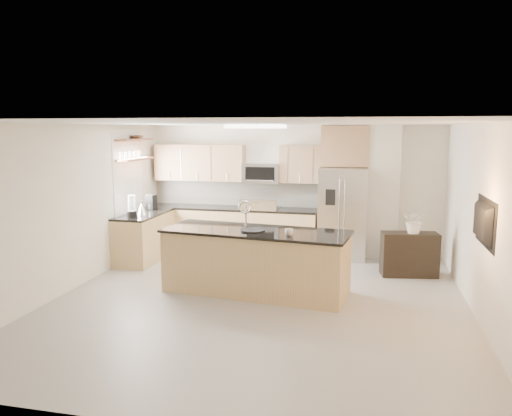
% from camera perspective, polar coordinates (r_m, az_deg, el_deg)
% --- Properties ---
extents(floor, '(6.50, 6.50, 0.00)m').
position_cam_1_polar(floor, '(7.49, 0.26, -10.64)').
color(floor, '#979490').
rests_on(floor, ground).
extents(ceiling, '(6.00, 6.50, 0.02)m').
position_cam_1_polar(ceiling, '(7.05, 0.27, 9.68)').
color(ceiling, white).
rests_on(ceiling, wall_back).
extents(wall_back, '(6.00, 0.02, 2.60)m').
position_cam_1_polar(wall_back, '(10.32, 4.16, 2.20)').
color(wall_back, white).
rests_on(wall_back, floor).
extents(wall_front, '(6.00, 0.02, 2.60)m').
position_cam_1_polar(wall_front, '(4.12, -9.63, -8.26)').
color(wall_front, white).
rests_on(wall_front, floor).
extents(wall_left, '(0.02, 6.50, 2.60)m').
position_cam_1_polar(wall_left, '(8.33, -20.33, 0.03)').
color(wall_left, white).
rests_on(wall_left, floor).
extents(wall_right, '(0.02, 6.50, 2.60)m').
position_cam_1_polar(wall_right, '(7.15, 24.47, -1.61)').
color(wall_right, white).
rests_on(wall_right, floor).
extents(back_counter, '(3.55, 0.66, 1.44)m').
position_cam_1_polar(back_counter, '(10.40, -2.85, -2.36)').
color(back_counter, tan).
rests_on(back_counter, floor).
extents(left_counter, '(0.66, 1.50, 0.92)m').
position_cam_1_polar(left_counter, '(9.91, -12.66, -3.21)').
color(left_counter, tan).
rests_on(left_counter, floor).
extents(range, '(0.76, 0.64, 1.14)m').
position_cam_1_polar(range, '(10.24, 0.51, -2.52)').
color(range, black).
rests_on(range, floor).
extents(upper_cabinets, '(3.50, 0.33, 0.75)m').
position_cam_1_polar(upper_cabinets, '(10.39, -3.09, 5.16)').
color(upper_cabinets, tan).
rests_on(upper_cabinets, wall_back).
extents(microwave, '(0.76, 0.40, 0.40)m').
position_cam_1_polar(microwave, '(10.19, 0.67, 4.00)').
color(microwave, '#B4B4B7').
rests_on(microwave, upper_cabinets).
extents(refrigerator, '(0.92, 0.78, 1.78)m').
position_cam_1_polar(refrigerator, '(9.91, 9.88, -0.59)').
color(refrigerator, '#B4B4B7').
rests_on(refrigerator, floor).
extents(partition_column, '(0.60, 0.30, 2.60)m').
position_cam_1_polar(partition_column, '(10.06, 14.34, 1.77)').
color(partition_column, silver).
rests_on(partition_column, floor).
extents(window, '(0.04, 1.15, 1.65)m').
position_cam_1_polar(window, '(9.86, -14.49, 3.67)').
color(window, white).
rests_on(window, wall_left).
extents(shelf_lower, '(0.30, 1.20, 0.04)m').
position_cam_1_polar(shelf_lower, '(9.88, -13.63, 5.45)').
color(shelf_lower, '#93583A').
rests_on(shelf_lower, wall_left).
extents(shelf_upper, '(0.30, 1.20, 0.04)m').
position_cam_1_polar(shelf_upper, '(9.86, -13.71, 7.60)').
color(shelf_upper, '#93583A').
rests_on(shelf_upper, wall_left).
extents(ceiling_fixture, '(1.00, 0.50, 0.06)m').
position_cam_1_polar(ceiling_fixture, '(8.70, -0.03, 9.28)').
color(ceiling_fixture, white).
rests_on(ceiling_fixture, ceiling).
extents(island, '(2.96, 1.36, 1.41)m').
position_cam_1_polar(island, '(7.77, -0.02, -6.08)').
color(island, tan).
rests_on(island, floor).
extents(credenza, '(0.99, 0.54, 0.76)m').
position_cam_1_polar(credenza, '(9.05, 17.12, -5.08)').
color(credenza, black).
rests_on(credenza, floor).
extents(cup, '(0.14, 0.14, 0.10)m').
position_cam_1_polar(cup, '(7.28, 3.81, -2.76)').
color(cup, silver).
rests_on(cup, island).
extents(platter, '(0.44, 0.44, 0.02)m').
position_cam_1_polar(platter, '(7.59, -0.43, -2.56)').
color(platter, black).
rests_on(platter, island).
extents(blender, '(0.18, 0.18, 0.41)m').
position_cam_1_polar(blender, '(9.39, -14.00, 0.03)').
color(blender, black).
rests_on(blender, left_counter).
extents(kettle, '(0.21, 0.21, 0.26)m').
position_cam_1_polar(kettle, '(9.64, -12.93, -0.07)').
color(kettle, '#B4B4B7').
rests_on(kettle, left_counter).
extents(coffee_maker, '(0.18, 0.21, 0.30)m').
position_cam_1_polar(coffee_maker, '(10.18, -11.88, 0.60)').
color(coffee_maker, black).
rests_on(coffee_maker, left_counter).
extents(bowl, '(0.39, 0.39, 0.08)m').
position_cam_1_polar(bowl, '(9.96, -13.45, 7.97)').
color(bowl, '#B4B4B7').
rests_on(bowl, shelf_upper).
extents(flower_vase, '(0.65, 0.58, 0.67)m').
position_cam_1_polar(flower_vase, '(8.88, 17.77, -0.67)').
color(flower_vase, silver).
rests_on(flower_vase, credenza).
extents(television, '(0.14, 1.08, 0.62)m').
position_cam_1_polar(television, '(6.93, 24.10, -1.48)').
color(television, black).
rests_on(television, wall_right).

